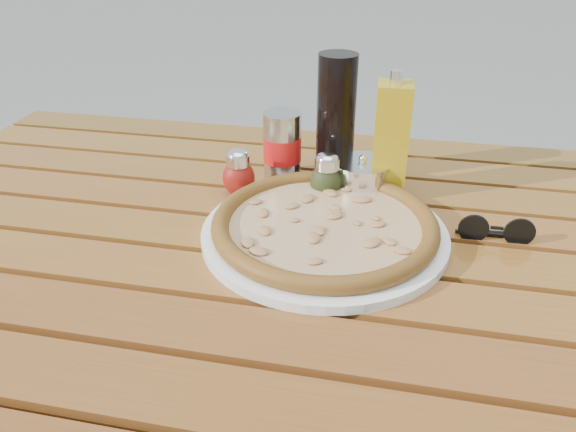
% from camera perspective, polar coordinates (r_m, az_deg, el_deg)
% --- Properties ---
extents(table, '(1.40, 0.90, 0.75)m').
position_cam_1_polar(table, '(0.86, -0.27, -6.78)').
color(table, '#381C0C').
rests_on(table, ground).
extents(plate, '(0.47, 0.47, 0.01)m').
position_cam_1_polar(plate, '(0.83, 3.70, -1.78)').
color(plate, white).
rests_on(plate, table).
extents(pizza, '(0.39, 0.39, 0.03)m').
position_cam_1_polar(pizza, '(0.82, 3.74, -0.84)').
color(pizza, beige).
rests_on(pizza, plate).
extents(pepper_shaker, '(0.06, 0.06, 0.08)m').
position_cam_1_polar(pepper_shaker, '(0.94, -5.05, 4.35)').
color(pepper_shaker, '#A31B12').
rests_on(pepper_shaker, table).
extents(oregano_shaker, '(0.06, 0.06, 0.08)m').
position_cam_1_polar(oregano_shaker, '(0.92, 3.93, 3.97)').
color(oregano_shaker, '#333D18').
rests_on(oregano_shaker, table).
extents(dark_bottle, '(0.08, 0.08, 0.22)m').
position_cam_1_polar(dark_bottle, '(0.97, 4.88, 9.78)').
color(dark_bottle, black).
rests_on(dark_bottle, table).
extents(soda_can, '(0.07, 0.07, 0.12)m').
position_cam_1_polar(soda_can, '(0.99, -0.60, 7.08)').
color(soda_can, '#B9B9BD').
rests_on(soda_can, table).
extents(olive_oil_cruet, '(0.06, 0.06, 0.21)m').
position_cam_1_polar(olive_oil_cruet, '(0.93, 10.38, 7.55)').
color(olive_oil_cruet, '#AC8C12').
rests_on(olive_oil_cruet, table).
extents(parmesan_tin, '(0.11, 0.11, 0.07)m').
position_cam_1_polar(parmesan_tin, '(0.95, 7.49, 3.91)').
color(parmesan_tin, silver).
rests_on(parmesan_tin, table).
extents(sunglasses, '(0.11, 0.03, 0.04)m').
position_cam_1_polar(sunglasses, '(0.87, 20.36, -1.43)').
color(sunglasses, black).
rests_on(sunglasses, table).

